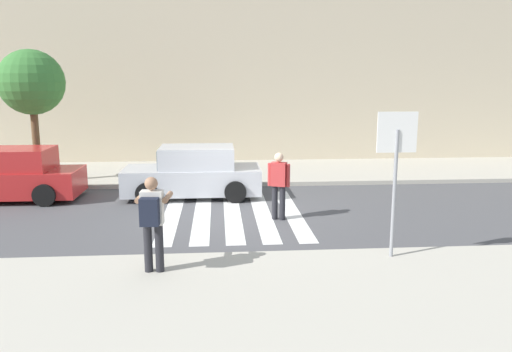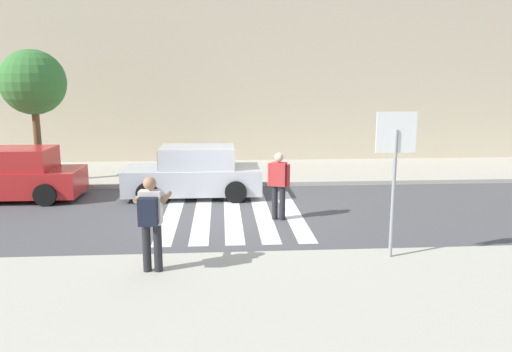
{
  "view_description": "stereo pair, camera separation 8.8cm",
  "coord_description": "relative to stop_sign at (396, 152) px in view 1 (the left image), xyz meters",
  "views": [
    {
      "loc": [
        -0.37,
        -12.68,
        3.51
      ],
      "look_at": [
        0.6,
        -0.2,
        1.1
      ],
      "focal_mm": 35.0,
      "sensor_mm": 36.0,
      "label": 1
    },
    {
      "loc": [
        -0.28,
        -12.69,
        3.51
      ],
      "look_at": [
        0.6,
        -0.2,
        1.1
      ],
      "focal_mm": 35.0,
      "sensor_mm": 36.0,
      "label": 2
    }
  ],
  "objects": [
    {
      "name": "photographer_with_backpack",
      "position": [
        -4.5,
        -0.47,
        -1.02
      ],
      "size": [
        0.62,
        0.87,
        1.72
      ],
      "color": "#232328",
      "rests_on": "sidewalk_near"
    },
    {
      "name": "parked_car_silver",
      "position": [
        -4.07,
        5.96,
        -1.46
      ],
      "size": [
        4.1,
        1.92,
        1.55
      ],
      "color": "#B7BABF",
      "rests_on": "ground"
    },
    {
      "name": "parked_car_red",
      "position": [
        -9.47,
        5.96,
        -1.46
      ],
      "size": [
        4.1,
        1.92,
        1.55
      ],
      "color": "red",
      "rests_on": "ground"
    },
    {
      "name": "stop_sign",
      "position": [
        0.0,
        0.0,
        0.0
      ],
      "size": [
        0.76,
        0.08,
        2.8
      ],
      "color": "gray",
      "rests_on": "sidewalk_near"
    },
    {
      "name": "sidewalk_near",
      "position": [
        -2.97,
        -2.54,
        -2.11
      ],
      "size": [
        60.0,
        6.0,
        0.14
      ],
      "primitive_type": "cube",
      "color": "#B2AD9E",
      "rests_on": "ground"
    },
    {
      "name": "pedestrian_crossing",
      "position": [
        -1.81,
        3.25,
        -1.21
      ],
      "size": [
        0.55,
        0.36,
        1.72
      ],
      "color": "#232328",
      "rests_on": "ground"
    },
    {
      "name": "crosswalk_stripe_0",
      "position": [
        -4.57,
        3.86,
        -2.18
      ],
      "size": [
        0.44,
        5.2,
        0.01
      ],
      "primitive_type": "cube",
      "color": "silver",
      "rests_on": "ground"
    },
    {
      "name": "crosswalk_stripe_2",
      "position": [
        -2.97,
        3.86,
        -2.18
      ],
      "size": [
        0.44,
        5.2,
        0.01
      ],
      "primitive_type": "cube",
      "color": "silver",
      "rests_on": "ground"
    },
    {
      "name": "building_facade_far",
      "position": [
        -2.97,
        14.06,
        1.56
      ],
      "size": [
        56.0,
        4.0,
        7.48
      ],
      "primitive_type": "cube",
      "color": "beige",
      "rests_on": "ground"
    },
    {
      "name": "crosswalk_stripe_3",
      "position": [
        -2.17,
        3.86,
        -2.18
      ],
      "size": [
        0.44,
        5.2,
        0.01
      ],
      "primitive_type": "cube",
      "color": "silver",
      "rests_on": "ground"
    },
    {
      "name": "crosswalk_stripe_1",
      "position": [
        -3.77,
        3.86,
        -2.18
      ],
      "size": [
        0.44,
        5.2,
        0.01
      ],
      "primitive_type": "cube",
      "color": "silver",
      "rests_on": "ground"
    },
    {
      "name": "street_tree_west",
      "position": [
        -9.34,
        7.93,
        1.23
      ],
      "size": [
        2.11,
        2.11,
        4.36
      ],
      "color": "brown",
      "rests_on": "sidewalk_far"
    },
    {
      "name": "sidewalk_far",
      "position": [
        -2.97,
        9.66,
        -2.11
      ],
      "size": [
        60.0,
        4.8,
        0.14
      ],
      "primitive_type": "cube",
      "color": "#B2AD9E",
      "rests_on": "ground"
    },
    {
      "name": "crosswalk_stripe_4",
      "position": [
        -1.37,
        3.86,
        -2.18
      ],
      "size": [
        0.44,
        5.2,
        0.01
      ],
      "primitive_type": "cube",
      "color": "silver",
      "rests_on": "ground"
    },
    {
      "name": "ground_plane",
      "position": [
        -2.97,
        3.66,
        -2.18
      ],
      "size": [
        120.0,
        120.0,
        0.0
      ],
      "primitive_type": "plane",
      "color": "#4C4C4F"
    }
  ]
}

